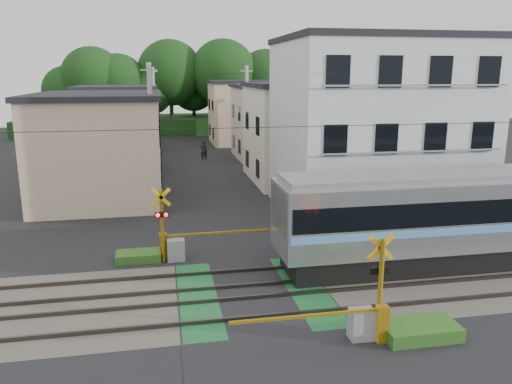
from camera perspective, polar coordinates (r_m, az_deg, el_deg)
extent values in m
plane|color=black|center=(17.66, -0.37, -11.44)|extent=(120.00, 120.00, 0.00)
cube|color=#47423A|center=(17.66, -0.37, -11.44)|extent=(120.00, 6.00, 0.00)
cube|color=black|center=(17.66, -0.37, -11.43)|extent=(5.20, 120.00, 0.00)
cube|color=#145126|center=(17.45, -6.65, -11.84)|extent=(1.30, 6.00, 0.00)
cube|color=#145126|center=(18.07, 5.67, -10.89)|extent=(1.30, 6.00, 0.00)
cube|color=#3F3833|center=(15.96, 0.91, -14.03)|extent=(120.00, 0.08, 0.14)
cube|color=#3F3833|center=(17.19, -0.06, -11.92)|extent=(120.00, 0.08, 0.14)
cube|color=#3F3833|center=(18.08, -0.66, -10.59)|extent=(120.00, 0.08, 0.14)
cube|color=#3F3833|center=(19.35, -1.40, -8.93)|extent=(120.00, 0.08, 0.14)
cube|color=black|center=(22.56, 25.68, -5.96)|extent=(17.38, 2.39, 0.91)
cube|color=black|center=(19.61, 10.38, -8.11)|extent=(2.41, 2.21, 0.60)
cube|color=#B8BDC2|center=(22.08, 26.14, -1.64)|extent=(18.10, 2.82, 2.62)
cube|color=black|center=(22.01, 26.22, -0.85)|extent=(17.81, 2.86, 0.89)
cube|color=#5291CE|center=(22.17, 26.04, -2.55)|extent=(17.92, 2.85, 0.28)
cube|color=slate|center=(21.79, 26.52, 1.99)|extent=(17.74, 2.31, 0.24)
cube|color=black|center=(18.11, 2.79, -2.03)|extent=(0.10, 2.42, 1.57)
cylinder|color=#F0AC0C|center=(14.76, 14.01, -10.68)|extent=(0.14, 0.14, 3.00)
cube|color=#F0AC0C|center=(14.40, 14.11, -6.16)|extent=(0.77, 0.05, 0.77)
cube|color=#F0AC0C|center=(14.40, 14.11, -6.16)|extent=(0.77, 0.05, 0.77)
cube|color=black|center=(14.65, 13.95, -8.74)|extent=(0.55, 0.05, 0.20)
sphere|color=#FF0C07|center=(14.64, 13.28, -8.72)|extent=(0.16, 0.16, 0.16)
sphere|color=#FF0C07|center=(14.76, 14.43, -8.59)|extent=(0.16, 0.16, 0.16)
cube|color=gray|center=(15.02, 11.98, -14.56)|extent=(0.70, 0.50, 0.90)
cube|color=#F0AC0C|center=(14.97, 14.20, -14.38)|extent=(0.30, 0.30, 1.10)
cube|color=#F0AC0C|center=(14.02, 5.68, -13.94)|extent=(4.20, 0.08, 0.08)
cylinder|color=#F0AC0C|center=(20.25, -10.65, -3.84)|extent=(0.14, 0.14, 3.00)
cube|color=#F0AC0C|center=(19.83, -10.80, -0.61)|extent=(0.77, 0.05, 0.77)
cube|color=#F0AC0C|center=(19.83, -10.80, -0.61)|extent=(0.77, 0.05, 0.77)
cube|color=black|center=(20.01, -10.71, -2.55)|extent=(0.55, 0.05, 0.20)
sphere|color=#FF0C07|center=(19.96, -11.17, -2.62)|extent=(0.16, 0.16, 0.16)
sphere|color=#FF0C07|center=(19.96, -10.25, -2.58)|extent=(0.16, 0.16, 0.16)
cube|color=gray|center=(20.59, -9.12, -6.57)|extent=(0.70, 0.50, 0.90)
cube|color=#F0AC0C|center=(20.78, -10.54, -6.14)|extent=(0.30, 0.30, 1.10)
cube|color=#F0AC0C|center=(20.75, -4.36, -4.66)|extent=(4.20, 0.08, 0.08)
cube|color=silver|center=(27.87, 13.50, 7.03)|extent=(10.00, 8.00, 9.00)
cube|color=black|center=(27.77, 14.04, 16.60)|extent=(10.20, 8.16, 0.30)
cube|color=black|center=(23.35, 8.82, -1.45)|extent=(1.10, 0.06, 1.40)
cube|color=black|center=(24.27, 14.28, -1.14)|extent=(1.10, 0.06, 1.40)
cube|color=black|center=(25.39, 19.30, -0.85)|extent=(1.10, 0.06, 1.40)
cube|color=black|center=(26.69, 23.86, -0.58)|extent=(1.10, 0.06, 1.40)
cube|color=gray|center=(24.78, 17.04, -2.46)|extent=(9.00, 0.06, 0.08)
cube|color=black|center=(22.77, 9.08, 5.87)|extent=(1.10, 0.06, 1.40)
cube|color=black|center=(23.71, 14.69, 5.90)|extent=(1.10, 0.06, 1.40)
cube|color=black|center=(24.86, 19.83, 5.87)|extent=(1.10, 0.06, 1.40)
cube|color=black|center=(26.19, 24.48, 5.81)|extent=(1.10, 0.06, 1.40)
cube|color=gray|center=(24.16, 17.52, 4.41)|extent=(9.00, 0.06, 0.08)
cube|color=black|center=(22.59, 9.37, 13.43)|extent=(1.10, 0.06, 1.40)
cube|color=black|center=(23.53, 15.14, 13.15)|extent=(1.10, 0.06, 1.40)
cube|color=black|center=(24.69, 20.39, 12.78)|extent=(1.10, 0.06, 1.40)
cube|color=black|center=(26.02, 25.13, 12.35)|extent=(1.10, 0.06, 1.40)
cube|color=gray|center=(23.91, 18.03, 11.52)|extent=(9.00, 0.06, 0.08)
cube|color=#C9AE8E|center=(30.31, -17.57, 4.40)|extent=(7.00, 7.00, 6.00)
cube|color=black|center=(30.01, -18.00, 10.34)|extent=(7.35, 7.35, 0.30)
cube|color=black|center=(28.68, -10.71, 0.85)|extent=(0.06, 1.00, 1.20)
cube|color=black|center=(32.10, -10.75, 2.18)|extent=(0.06, 1.00, 1.20)
cube|color=black|center=(28.21, -10.95, 6.41)|extent=(0.06, 1.00, 1.20)
cube|color=black|center=(31.69, -10.97, 7.15)|extent=(0.06, 1.00, 1.20)
cube|color=beige|center=(35.38, 5.21, 6.58)|extent=(7.00, 8.00, 6.50)
cube|color=black|center=(35.14, 5.33, 12.10)|extent=(7.35, 8.40, 0.30)
cube|color=black|center=(32.93, 0.17, 2.70)|extent=(0.06, 1.00, 1.20)
cube|color=black|center=(36.80, -1.02, 3.84)|extent=(0.06, 1.00, 1.20)
cube|color=black|center=(32.53, 0.18, 7.55)|extent=(0.06, 1.00, 1.20)
cube|color=black|center=(36.44, -1.03, 8.18)|extent=(0.06, 1.00, 1.20)
cube|color=beige|center=(39.24, -16.84, 6.22)|extent=(8.00, 7.00, 5.80)
cube|color=black|center=(39.01, -17.15, 10.67)|extent=(8.40, 7.35, 0.30)
cube|color=black|center=(37.52, -10.80, 3.78)|extent=(0.06, 1.00, 1.20)
cube|color=black|center=(40.97, -10.83, 4.58)|extent=(0.06, 1.00, 1.20)
cube|color=black|center=(37.16, -10.99, 8.04)|extent=(0.06, 1.00, 1.20)
cube|color=black|center=(40.65, -11.00, 8.48)|extent=(0.06, 1.00, 1.20)
cube|color=beige|center=(45.12, 2.19, 7.91)|extent=(7.00, 7.00, 6.20)
cube|color=black|center=(44.93, 2.23, 12.04)|extent=(7.35, 7.35, 0.30)
cube|color=black|center=(42.96, -1.92, 5.21)|extent=(0.06, 1.00, 1.20)
cube|color=black|center=(46.39, -2.59, 5.82)|extent=(0.06, 1.00, 1.20)
cube|color=black|center=(42.65, -1.95, 8.94)|extent=(0.06, 1.00, 1.20)
cube|color=black|center=(46.10, -2.63, 9.27)|extent=(0.06, 1.00, 1.20)
cube|color=beige|center=(49.12, -15.47, 7.77)|extent=(7.00, 8.00, 6.00)
cube|color=black|center=(48.94, -15.70, 11.44)|extent=(7.35, 8.40, 0.30)
cube|color=black|center=(47.16, -11.23, 5.70)|extent=(0.06, 1.00, 1.20)
cube|color=black|center=(51.13, -11.22, 6.28)|extent=(0.06, 1.00, 1.20)
cube|color=black|center=(46.88, -11.38, 9.09)|extent=(0.06, 1.00, 1.20)
cube|color=black|center=(50.87, -11.36, 9.41)|extent=(0.06, 1.00, 1.20)
cube|color=#C9AE8E|center=(54.74, -0.91, 8.99)|extent=(8.00, 7.00, 6.40)
cube|color=black|center=(54.59, -0.92, 12.50)|extent=(8.40, 7.35, 0.30)
cube|color=black|center=(52.65, -4.92, 6.69)|extent=(0.06, 1.00, 1.20)
cube|color=black|center=(56.11, -5.30, 7.09)|extent=(0.06, 1.00, 1.20)
cube|color=black|center=(52.39, -4.98, 9.73)|extent=(0.06, 1.00, 1.20)
cube|color=black|center=(55.87, -5.36, 9.95)|extent=(0.06, 1.00, 1.20)
cube|color=#153812|center=(66.14, -8.33, 7.70)|extent=(40.00, 10.00, 2.00)
cylinder|color=#332114|center=(64.45, -20.50, 7.82)|extent=(0.50, 0.50, 4.16)
sphere|color=#153812|center=(64.26, -20.74, 10.77)|extent=(5.82, 5.82, 5.82)
cylinder|color=#332114|center=(63.48, -17.90, 8.45)|extent=(0.50, 0.50, 5.26)
sphere|color=#153812|center=(63.30, -18.18, 12.24)|extent=(7.37, 7.37, 7.37)
cylinder|color=#332114|center=(63.42, -15.28, 8.44)|extent=(0.50, 0.50, 4.88)
sphere|color=#153812|center=(63.24, -15.50, 11.97)|extent=(6.84, 6.84, 6.84)
cylinder|color=#332114|center=(63.48, -11.92, 8.23)|extent=(0.50, 0.50, 4.01)
sphere|color=#153812|center=(63.28, -12.06, 11.12)|extent=(5.61, 5.61, 5.61)
cylinder|color=#332114|center=(64.12, -9.61, 9.17)|extent=(0.50, 0.50, 5.75)
sphere|color=#153812|center=(63.96, -9.78, 13.28)|extent=(8.06, 8.06, 8.06)
cylinder|color=#332114|center=(66.85, -7.09, 8.78)|extent=(0.50, 0.50, 4.28)
sphere|color=#153812|center=(66.67, -7.18, 11.71)|extent=(5.99, 5.99, 5.99)
cylinder|color=#332114|center=(63.35, -3.68, 9.29)|extent=(0.50, 0.50, 5.79)
sphere|color=#153812|center=(63.19, -3.74, 13.48)|extent=(8.10, 8.10, 8.10)
cylinder|color=#332114|center=(65.50, -1.84, 8.69)|extent=(0.50, 0.50, 4.07)
sphere|color=#153812|center=(65.32, -1.86, 11.54)|extent=(5.70, 5.70, 5.70)
cylinder|color=#332114|center=(64.82, 1.06, 9.15)|extent=(0.50, 0.50, 5.21)
sphere|color=#153812|center=(64.65, 1.07, 12.84)|extent=(7.30, 7.30, 7.30)
cylinder|color=#332114|center=(68.32, 2.90, 8.94)|extent=(0.50, 0.50, 4.23)
sphere|color=#153812|center=(68.14, 2.94, 11.78)|extent=(5.92, 5.92, 5.92)
cube|color=black|center=(19.24, 16.93, 7.40)|extent=(60.00, 0.02, 0.02)
cylinder|color=#A5A5A0|center=(28.97, -11.80, 6.35)|extent=(0.26, 0.26, 8.00)
cube|color=#A5A5A0|center=(28.77, -12.15, 13.48)|extent=(0.90, 0.08, 0.08)
cylinder|color=#A5A5A0|center=(38.47, -1.06, 8.31)|extent=(0.26, 0.26, 8.00)
cube|color=#A5A5A0|center=(38.32, -1.08, 13.68)|extent=(0.90, 0.08, 0.08)
cylinder|color=#A5A5A0|center=(49.88, -11.51, 9.22)|extent=(0.26, 0.26, 8.00)
cube|color=#A5A5A0|center=(49.77, -11.71, 13.35)|extent=(0.90, 0.08, 0.08)
cube|color=black|center=(39.27, -11.86, 13.10)|extent=(0.02, 42.00, 0.02)
cube|color=black|center=(39.80, -1.46, 13.38)|extent=(0.02, 42.00, 0.02)
imported|color=black|center=(43.87, -5.99, 4.73)|extent=(0.63, 0.42, 1.71)
cube|color=#2D5E1E|center=(15.67, 18.17, -14.76)|extent=(2.20, 1.20, 0.40)
cube|color=#2D5E1E|center=(20.98, -13.25, -7.16)|extent=(1.80, 1.00, 0.36)
cube|color=#2D5E1E|center=(21.65, 10.19, -6.44)|extent=(1.50, 0.90, 0.30)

